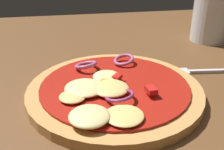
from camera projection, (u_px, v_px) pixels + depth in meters
The scene contains 4 objects.
dining_table at pixel (84, 103), 0.38m from camera, with size 1.32×0.84×0.04m.
pizza at pixel (113, 91), 0.35m from camera, with size 0.22×0.22×0.03m.
fork at pixel (211, 71), 0.42m from camera, with size 0.19×0.03×0.01m.
beer_glass at pixel (212, 10), 0.53m from camera, with size 0.07×0.07×0.14m.
Camera 1 is at (-0.02, -0.32, 0.22)m, focal length 44.66 mm.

